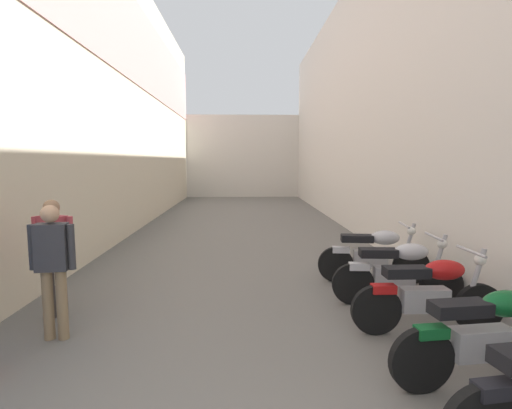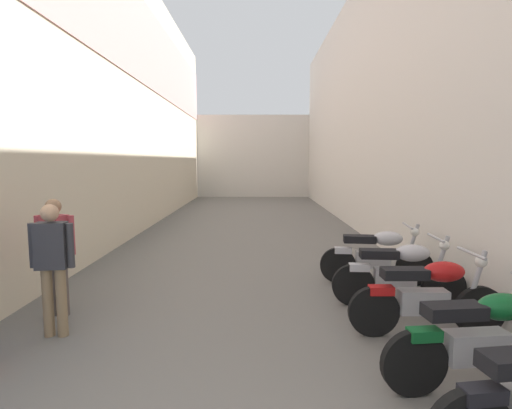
# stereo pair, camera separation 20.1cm
# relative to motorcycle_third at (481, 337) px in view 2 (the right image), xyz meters

# --- Properties ---
(ground_plane) EXTENTS (38.04, 38.04, 0.00)m
(ground_plane) POSITION_rel_motorcycle_third_xyz_m (-2.19, 5.91, -0.50)
(ground_plane) COLOR #66635E
(building_left) EXTENTS (0.45, 22.04, 7.66)m
(building_left) POSITION_rel_motorcycle_third_xyz_m (-5.52, 7.87, 3.37)
(building_left) COLOR beige
(building_left) RESTS_ON ground
(building_right) EXTENTS (0.45, 22.04, 7.26)m
(building_right) POSITION_rel_motorcycle_third_xyz_m (1.14, 7.90, 3.13)
(building_right) COLOR beige
(building_right) RESTS_ON ground
(building_far_end) EXTENTS (9.27, 2.00, 4.58)m
(building_far_end) POSITION_rel_motorcycle_third_xyz_m (-2.19, 19.93, 1.79)
(building_far_end) COLOR beige
(building_far_end) RESTS_ON ground
(motorcycle_third) EXTENTS (1.85, 0.58, 1.04)m
(motorcycle_third) POSITION_rel_motorcycle_third_xyz_m (0.00, 0.00, 0.00)
(motorcycle_third) COLOR black
(motorcycle_third) RESTS_ON ground
(motorcycle_fourth) EXTENTS (1.85, 0.58, 1.04)m
(motorcycle_fourth) POSITION_rel_motorcycle_third_xyz_m (0.00, 1.12, 0.00)
(motorcycle_fourth) COLOR black
(motorcycle_fourth) RESTS_ON ground
(motorcycle_fifth) EXTENTS (1.85, 0.58, 1.04)m
(motorcycle_fifth) POSITION_rel_motorcycle_third_xyz_m (0.00, 2.07, 0.00)
(motorcycle_fifth) COLOR black
(motorcycle_fifth) RESTS_ON ground
(motorcycle_sixth) EXTENTS (1.85, 0.58, 1.04)m
(motorcycle_sixth) POSITION_rel_motorcycle_third_xyz_m (-0.00, 3.10, 0.00)
(motorcycle_sixth) COLOR black
(motorcycle_sixth) RESTS_ON ground
(pedestrian_mid_alley) EXTENTS (0.52, 0.24, 1.57)m
(pedestrian_mid_alley) POSITION_rel_motorcycle_third_xyz_m (-4.39, 1.13, 0.42)
(pedestrian_mid_alley) COLOR #8C7251
(pedestrian_mid_alley) RESTS_ON ground
(pedestrian_further_down) EXTENTS (0.52, 0.32, 1.57)m
(pedestrian_further_down) POSITION_rel_motorcycle_third_xyz_m (-4.67, 1.76, 0.42)
(pedestrian_further_down) COLOR #564C47
(pedestrian_further_down) RESTS_ON ground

